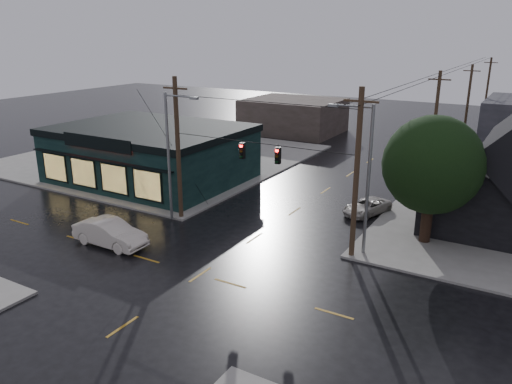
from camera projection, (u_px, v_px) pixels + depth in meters
The scene contains 15 objects.
ground_plane at pixel (200, 275), 27.94m from camera, with size 160.00×160.00×0.00m, color black.
sidewalk_nw at pixel (161, 157), 53.96m from camera, with size 28.00×28.00×0.15m, color gray.
pizza_shop at pixel (151, 153), 45.00m from camera, with size 16.30×12.34×4.90m.
corner_tree at pixel (433, 165), 30.54m from camera, with size 6.12×6.12×8.11m.
utility_pole_nw at pixel (181, 218), 36.40m from camera, with size 2.00×0.32×10.15m, color #312515, non-canonical shape.
utility_pole_ne at pixel (351, 257), 30.15m from camera, with size 2.00×0.32×10.15m, color #312515, non-canonical shape.
utility_pole_far_a at pixel (429, 174), 47.80m from camera, with size 2.00×0.32×9.65m, color #312515, non-canonical shape.
utility_pole_far_b at pixel (463, 137), 64.23m from camera, with size 2.00×0.32×9.15m, color #312515, non-canonical shape.
utility_pole_far_c at pixel (483, 116), 80.65m from camera, with size 2.00×0.32×9.15m, color #312515, non-canonical shape.
span_signal_assembly at pixel (260, 153), 31.48m from camera, with size 13.00×0.48×1.23m.
streetlight_nw at pixel (172, 220), 35.97m from camera, with size 5.40×0.30×9.15m, color gray, non-canonical shape.
streetlight_ne at pixel (363, 254), 30.48m from camera, with size 5.40×0.30×9.15m, color gray, non-canonical shape.
bg_building_west at pixel (293, 116), 66.85m from camera, with size 12.00×10.00×4.40m, color #322A24.
sedan_cream at pixel (110, 233), 31.54m from camera, with size 1.76×5.06×1.67m, color beige.
suv_silver at pixel (367, 207), 37.05m from camera, with size 1.91×4.15×1.15m, color #BCB6AD.
Camera 1 is at (15.42, -20.13, 12.99)m, focal length 35.00 mm.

